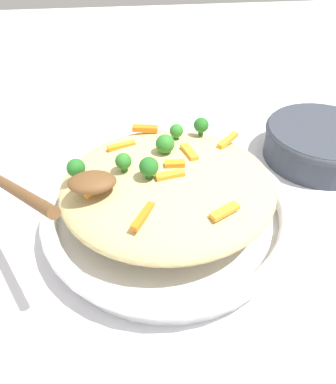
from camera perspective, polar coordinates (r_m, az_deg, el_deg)
The scene contains 20 objects.
ground_plane at distance 0.54m, azimuth -0.00°, elevation -5.19°, with size 2.40×2.40×0.00m, color silver.
serving_bowl at distance 0.52m, azimuth -0.00°, elevation -3.09°, with size 0.34×0.34×0.05m.
pasta_mound at distance 0.49m, azimuth -0.00°, elevation 0.90°, with size 0.28×0.26×0.06m, color #D1BA7A.
carrot_piece_0 at distance 0.45m, azimuth 0.34°, elevation 2.64°, with size 0.04×0.01×0.01m, color orange.
carrot_piece_1 at distance 0.52m, azimuth -7.17°, elevation 7.04°, with size 0.04×0.01×0.01m, color orange.
carrot_piece_2 at distance 0.49m, azimuth 3.27°, elevation 6.07°, with size 0.04×0.01×0.01m, color orange.
carrot_piece_3 at distance 0.47m, azimuth 1.05°, elevation 4.29°, with size 0.03×0.01×0.01m, color orange.
carrot_piece_4 at distance 0.55m, azimuth -3.53°, elevation 9.69°, with size 0.04×0.01×0.01m, color orange.
carrot_piece_5 at distance 0.41m, azimuth -3.85°, elevation -3.70°, with size 0.04×0.01×0.01m, color orange.
carrot_piece_6 at distance 0.42m, azimuth 8.69°, elevation -2.90°, with size 0.04×0.01×0.01m, color orange.
carrot_piece_7 at distance 0.45m, azimuth -11.29°, elevation 0.29°, with size 0.03×0.01×0.01m, color orange.
carrot_piece_8 at distance 0.53m, azimuth 9.14°, elevation 7.82°, with size 0.04×0.01×0.01m, color orange.
broccoli_floret_0 at distance 0.52m, azimuth 1.29°, elevation 9.32°, with size 0.02×0.02×0.02m.
broccoli_floret_1 at distance 0.46m, azimuth -13.96°, elevation 3.21°, with size 0.02×0.02×0.03m.
broccoli_floret_2 at distance 0.49m, azimuth -1.01°, elevation 7.30°, with size 0.02×0.02×0.03m.
broccoli_floret_3 at distance 0.45m, azimuth -6.83°, elevation 4.40°, with size 0.02×0.02×0.03m.
broccoli_floret_4 at distance 0.54m, azimuth 5.11°, elevation 10.13°, with size 0.02×0.02×0.03m.
broccoli_floret_5 at distance 0.44m, azimuth -2.95°, elevation 3.84°, with size 0.02×0.02×0.03m.
serving_spoon at distance 0.42m, azimuth -15.11°, elevation 0.90°, with size 0.14×0.14×0.07m.
companion_bowl at distance 0.70m, azimuth 22.37°, elevation 7.20°, with size 0.19×0.19×0.06m.
Camera 1 is at (0.04, 0.37, 0.38)m, focal length 34.82 mm.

